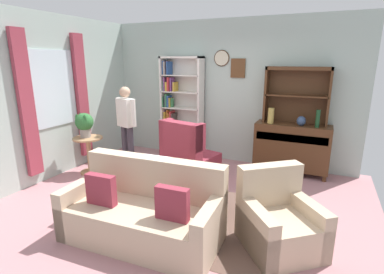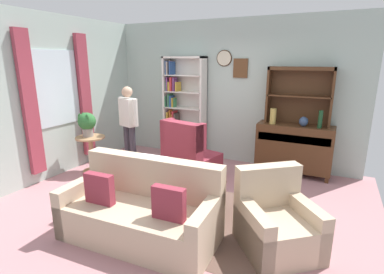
% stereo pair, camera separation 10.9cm
% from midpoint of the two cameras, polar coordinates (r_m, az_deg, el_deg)
% --- Properties ---
extents(ground_plane, '(5.40, 4.60, 0.02)m').
position_cam_midpoint_polar(ground_plane, '(4.47, -3.00, -12.45)').
color(ground_plane, '#B27A7F').
extents(wall_back, '(5.00, 0.09, 2.80)m').
position_cam_midpoint_polar(wall_back, '(5.97, 6.39, 8.68)').
color(wall_back, '#ADC1B7').
rests_on(wall_back, ground_plane).
extents(wall_left, '(0.16, 4.20, 2.80)m').
position_cam_midpoint_polar(wall_left, '(5.66, -26.57, 6.80)').
color(wall_left, '#ADC1B7').
rests_on(wall_left, ground_plane).
extents(area_rug, '(2.49, 1.81, 0.01)m').
position_cam_midpoint_polar(area_rug, '(4.15, -2.45, -14.54)').
color(area_rug, brown).
rests_on(area_rug, ground_plane).
extents(bookshelf, '(0.90, 0.30, 2.10)m').
position_cam_midpoint_polar(bookshelf, '(6.25, -3.09, 5.52)').
color(bookshelf, silver).
rests_on(bookshelf, ground_plane).
extents(sideboard, '(1.30, 0.45, 0.92)m').
position_cam_midpoint_polar(sideboard, '(5.61, 18.23, -1.74)').
color(sideboard, '#4C2D19').
rests_on(sideboard, ground_plane).
extents(sideboard_hutch, '(1.10, 0.26, 1.00)m').
position_cam_midpoint_polar(sideboard_hutch, '(5.53, 19.26, 9.06)').
color(sideboard_hutch, '#4C2D19').
rests_on(sideboard_hutch, sideboard).
extents(vase_tall, '(0.11, 0.11, 0.28)m').
position_cam_midpoint_polar(vase_tall, '(5.46, 14.54, 4.03)').
color(vase_tall, tan).
rests_on(vase_tall, sideboard).
extents(vase_round, '(0.15, 0.15, 0.17)m').
position_cam_midpoint_polar(vase_round, '(5.42, 19.93, 2.96)').
color(vase_round, '#33476B').
rests_on(vase_round, sideboard).
extents(bottle_wine, '(0.07, 0.07, 0.30)m').
position_cam_midpoint_polar(bottle_wine, '(5.37, 22.73, 3.31)').
color(bottle_wine, '#194223').
rests_on(bottle_wine, sideboard).
extents(couch_floral, '(1.84, 0.94, 0.90)m').
position_cam_midpoint_polar(couch_floral, '(3.58, -10.17, -14.26)').
color(couch_floral, '#C6AD8E').
rests_on(couch_floral, ground_plane).
extents(armchair_floral, '(1.07, 1.08, 0.88)m').
position_cam_midpoint_polar(armchair_floral, '(3.50, 15.61, -15.75)').
color(armchair_floral, '#C6AD8E').
rests_on(armchair_floral, ground_plane).
extents(wingback_chair, '(0.94, 0.95, 1.05)m').
position_cam_midpoint_polar(wingback_chair, '(5.12, -1.39, -4.02)').
color(wingback_chair, maroon).
rests_on(wingback_chair, ground_plane).
extents(plant_stand, '(0.52, 0.52, 0.68)m').
position_cam_midpoint_polar(plant_stand, '(5.70, -19.93, -2.60)').
color(plant_stand, '#A87F56').
rests_on(plant_stand, ground_plane).
extents(potted_plant_large, '(0.32, 0.32, 0.44)m').
position_cam_midpoint_polar(potted_plant_large, '(5.61, -20.76, 2.53)').
color(potted_plant_large, gray).
rests_on(potted_plant_large, plant_stand).
extents(person_reading, '(0.52, 0.29, 1.56)m').
position_cam_midpoint_polar(person_reading, '(5.66, -13.16, 2.93)').
color(person_reading, '#38333D').
rests_on(person_reading, ground_plane).
extents(coffee_table, '(0.80, 0.50, 0.42)m').
position_cam_midpoint_polar(coffee_table, '(4.07, -0.46, -9.63)').
color(coffee_table, '#4C2D19').
rests_on(coffee_table, ground_plane).
extents(book_stack, '(0.21, 0.11, 0.05)m').
position_cam_midpoint_polar(book_stack, '(4.03, 1.76, -8.46)').
color(book_stack, '#723F7F').
rests_on(book_stack, coffee_table).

